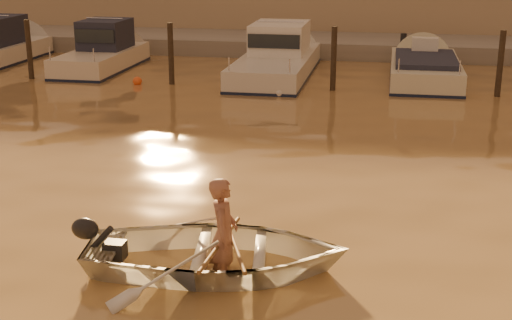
% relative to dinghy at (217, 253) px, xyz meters
% --- Properties ---
extents(ground_plane, '(160.00, 160.00, 0.00)m').
position_rel_dinghy_xyz_m(ground_plane, '(0.74, -0.64, -0.27)').
color(ground_plane, '#906039').
rests_on(ground_plane, ground).
extents(dinghy, '(4.12, 3.20, 0.78)m').
position_rel_dinghy_xyz_m(dinghy, '(0.00, 0.00, 0.00)').
color(dinghy, silver).
rests_on(dinghy, ground_plane).
extents(person, '(0.49, 0.67, 1.70)m').
position_rel_dinghy_xyz_m(person, '(0.10, 0.01, 0.28)').
color(person, '#965F4B').
rests_on(person, dinghy).
extents(outboard_motor, '(0.95, 0.52, 0.70)m').
position_rel_dinghy_xyz_m(outboard_motor, '(-1.49, -0.21, 0.01)').
color(outboard_motor, black).
rests_on(outboard_motor, dinghy).
extents(oar_port, '(0.78, 1.99, 0.13)m').
position_rel_dinghy_xyz_m(oar_port, '(0.25, 0.03, 0.15)').
color(oar_port, brown).
rests_on(oar_port, dinghy).
extents(oar_starboard, '(0.13, 2.10, 0.13)m').
position_rel_dinghy_xyz_m(oar_starboard, '(0.05, 0.01, 0.15)').
color(oar_starboard, brown).
rests_on(oar_starboard, dinghy).
extents(moored_boat_1, '(1.95, 5.89, 1.75)m').
position_rel_dinghy_xyz_m(moored_boat_1, '(-8.12, 15.36, 0.35)').
color(moored_boat_1, beige).
rests_on(moored_boat_1, ground_plane).
extents(moored_boat_2, '(2.34, 7.81, 1.75)m').
position_rel_dinghy_xyz_m(moored_boat_2, '(-1.62, 15.36, 0.35)').
color(moored_boat_2, beige).
rests_on(moored_boat_2, ground_plane).
extents(moored_boat_3, '(2.23, 6.38, 0.95)m').
position_rel_dinghy_xyz_m(moored_boat_3, '(3.44, 15.36, -0.05)').
color(moored_boat_3, beige).
rests_on(moored_boat_3, ground_plane).
extents(piling_0, '(0.18, 0.18, 2.20)m').
position_rel_dinghy_xyz_m(piling_0, '(-9.76, 13.16, 0.63)').
color(piling_0, '#2D2319').
rests_on(piling_0, ground_plane).
extents(piling_1, '(0.18, 0.18, 2.20)m').
position_rel_dinghy_xyz_m(piling_1, '(-4.76, 13.16, 0.63)').
color(piling_1, '#2D2319').
rests_on(piling_1, ground_plane).
extents(piling_2, '(0.18, 0.18, 2.20)m').
position_rel_dinghy_xyz_m(piling_2, '(0.54, 13.16, 0.63)').
color(piling_2, '#2D2319').
rests_on(piling_2, ground_plane).
extents(piling_3, '(0.18, 0.18, 2.20)m').
position_rel_dinghy_xyz_m(piling_3, '(5.54, 13.16, 0.63)').
color(piling_3, '#2D2319').
rests_on(piling_3, ground_plane).
extents(fender_b, '(0.30, 0.30, 0.30)m').
position_rel_dinghy_xyz_m(fender_b, '(-5.87, 12.93, -0.17)').
color(fender_b, '#E7511B').
rests_on(fender_b, ground_plane).
extents(fender_c, '(0.30, 0.30, 0.30)m').
position_rel_dinghy_xyz_m(fender_c, '(-0.97, 11.96, -0.17)').
color(fender_c, silver).
rests_on(fender_c, ground_plane).
extents(fender_d, '(0.30, 0.30, 0.30)m').
position_rel_dinghy_xyz_m(fender_d, '(3.91, 12.98, -0.17)').
color(fender_d, '#E35B1A').
rests_on(fender_d, ground_plane).
extents(quay, '(52.00, 4.00, 1.00)m').
position_rel_dinghy_xyz_m(quay, '(0.74, 20.86, -0.12)').
color(quay, gray).
rests_on(quay, ground_plane).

